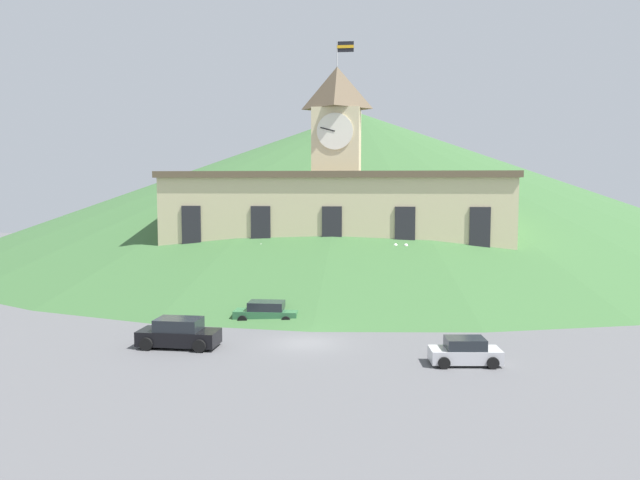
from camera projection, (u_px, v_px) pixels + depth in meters
name	position (u px, v px, depth m)	size (l,w,h in m)	color
ground_plane	(306.00, 343.00, 39.34)	(160.00, 160.00, 0.00)	#565659
civic_building	(337.00, 222.00, 61.35)	(33.35, 10.68, 23.66)	beige
banner_fence	(329.00, 285.00, 54.35)	(32.44, 0.12, 2.42)	gold
hillside_backdrop	(358.00, 180.00, 100.36)	(119.40, 119.40, 21.28)	#386033
street_lamp_right	(266.00, 257.00, 56.10)	(1.26, 0.36, 4.65)	black
street_lamp_far_right	(401.00, 258.00, 54.76)	(1.26, 0.36, 4.79)	black
car_green_wagon	(266.00, 313.00, 45.06)	(4.63, 2.18, 1.55)	#2D663D
car_black_suv	(179.00, 334.00, 38.29)	(4.96, 2.48, 1.80)	black
car_silver_hatch	(465.00, 352.00, 34.67)	(4.06, 2.35, 1.50)	#B7B7BC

